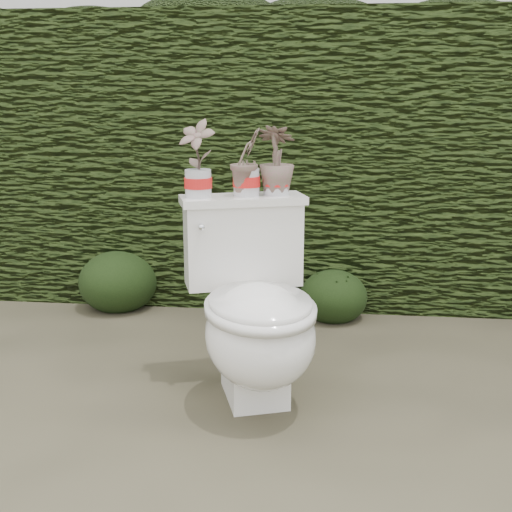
# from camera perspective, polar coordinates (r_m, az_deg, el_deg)

# --- Properties ---
(ground) EXTENTS (60.00, 60.00, 0.00)m
(ground) POSITION_cam_1_polar(r_m,az_deg,el_deg) (2.56, 4.82, -13.17)
(ground) COLOR brown
(ground) RESTS_ON ground
(hedge) EXTENTS (8.00, 1.00, 1.60)m
(hedge) POSITION_cam_1_polar(r_m,az_deg,el_deg) (3.89, 5.73, 8.68)
(hedge) COLOR #314416
(hedge) RESTS_ON ground
(house_wall) EXTENTS (8.00, 3.50, 4.00)m
(house_wall) POSITION_cam_1_polar(r_m,az_deg,el_deg) (8.33, 10.74, 19.79)
(house_wall) COLOR silver
(house_wall) RESTS_ON ground
(toilet) EXTENTS (0.65, 0.79, 0.78)m
(toilet) POSITION_cam_1_polar(r_m,az_deg,el_deg) (2.47, -0.06, -5.18)
(toilet) COLOR white
(toilet) RESTS_ON ground
(potted_plant_left) EXTENTS (0.18, 0.16, 0.29)m
(potted_plant_left) POSITION_cam_1_polar(r_m,az_deg,el_deg) (2.54, -5.21, 8.45)
(potted_plant_left) COLOR #237226
(potted_plant_left) RESTS_ON toilet
(potted_plant_center) EXTENTS (0.17, 0.18, 0.26)m
(potted_plant_center) POSITION_cam_1_polar(r_m,az_deg,el_deg) (2.58, -0.86, 8.20)
(potted_plant_center) COLOR #237226
(potted_plant_center) RESTS_ON toilet
(potted_plant_right) EXTENTS (0.17, 0.17, 0.26)m
(potted_plant_right) POSITION_cam_1_polar(r_m,az_deg,el_deg) (2.61, 1.84, 8.34)
(potted_plant_right) COLOR #237226
(potted_plant_right) RESTS_ON toilet
(liriope_clump_1) EXTENTS (0.44, 0.44, 0.35)m
(liriope_clump_1) POSITION_cam_1_polar(r_m,az_deg,el_deg) (3.68, -12.17, -1.81)
(liriope_clump_1) COLOR black
(liriope_clump_1) RESTS_ON ground
(liriope_clump_2) EXTENTS (0.36, 0.36, 0.29)m
(liriope_clump_2) POSITION_cam_1_polar(r_m,az_deg,el_deg) (3.46, 6.91, -3.15)
(liriope_clump_2) COLOR black
(liriope_clump_2) RESTS_ON ground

